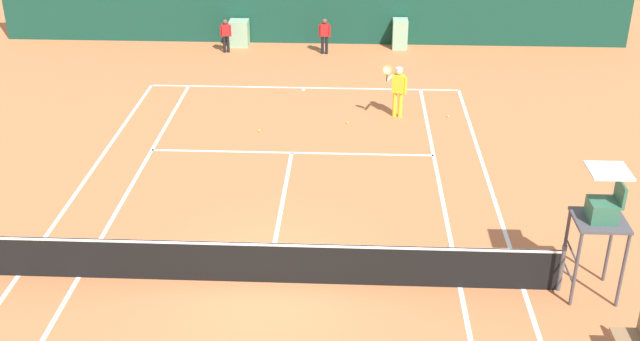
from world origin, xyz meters
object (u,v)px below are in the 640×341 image
object	(u,v)px
tennis_ball_near_service_line	(259,131)
ball_kid_left_post	(325,34)
player_on_baseline	(398,88)
ball_kid_right_post	(226,34)
umpire_chair	(602,215)
tennis_ball_by_sideline	(448,116)
tennis_ball_mid_court	(348,123)

from	to	relation	value
tennis_ball_near_service_line	ball_kid_left_post	bearing A→B (deg)	77.89
player_on_baseline	ball_kid_right_post	size ratio (longest dim) A/B	1.41
player_on_baseline	ball_kid_right_post	xyz separation A→B (m)	(-6.35, 6.32, -0.22)
umpire_chair	player_on_baseline	xyz separation A→B (m)	(-3.51, 9.28, -0.85)
umpire_chair	tennis_ball_by_sideline	xyz separation A→B (m)	(-1.89, 9.33, -1.79)
ball_kid_right_post	tennis_ball_near_service_line	size ratio (longest dim) A/B	19.20
ball_kid_left_post	ball_kid_right_post	bearing A→B (deg)	1.76
tennis_ball_mid_court	tennis_ball_near_service_line	distance (m)	2.75
ball_kid_left_post	tennis_ball_by_sideline	world-z (taller)	ball_kid_left_post
player_on_baseline	ball_kid_left_post	bearing A→B (deg)	-50.24
tennis_ball_mid_court	tennis_ball_near_service_line	bearing A→B (deg)	-164.68
umpire_chair	ball_kid_left_post	bearing A→B (deg)	21.15
tennis_ball_mid_court	tennis_ball_by_sideline	bearing A→B (deg)	12.40
umpire_chair	ball_kid_right_post	xyz separation A→B (m)	(-9.86, 15.60, -1.07)
umpire_chair	player_on_baseline	size ratio (longest dim) A/B	1.52
umpire_chair	player_on_baseline	world-z (taller)	umpire_chair
ball_kid_right_post	tennis_ball_mid_court	bearing A→B (deg)	113.62
ball_kid_left_post	tennis_ball_near_service_line	distance (m)	7.89
ball_kid_right_post	tennis_ball_by_sideline	world-z (taller)	ball_kid_right_post
player_on_baseline	ball_kid_left_post	size ratio (longest dim) A/B	1.33
ball_kid_left_post	tennis_ball_near_service_line	world-z (taller)	ball_kid_left_post
tennis_ball_mid_court	player_on_baseline	bearing A→B (deg)	22.74
tennis_ball_mid_court	ball_kid_left_post	bearing A→B (deg)	98.19
player_on_baseline	tennis_ball_by_sideline	bearing A→B (deg)	-160.19
umpire_chair	ball_kid_left_post	xyz separation A→B (m)	(-6.03, 15.60, -1.02)
player_on_baseline	ball_kid_left_post	distance (m)	6.81
tennis_ball_by_sideline	ball_kid_left_post	bearing A→B (deg)	123.46
player_on_baseline	tennis_ball_mid_court	bearing A→B (deg)	40.72
tennis_ball_mid_court	tennis_ball_by_sideline	world-z (taller)	same
ball_kid_right_post	tennis_ball_by_sideline	size ratio (longest dim) A/B	19.20
tennis_ball_mid_court	ball_kid_right_post	bearing A→B (deg)	124.75
tennis_ball_mid_court	umpire_chair	bearing A→B (deg)	-59.79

